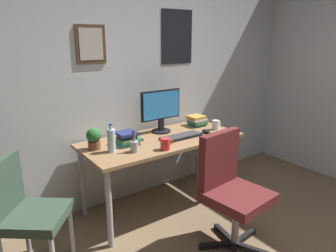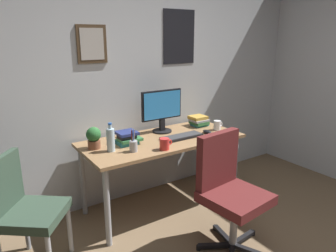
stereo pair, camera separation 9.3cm
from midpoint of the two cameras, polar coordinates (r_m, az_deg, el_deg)
The scene contains 14 objects.
wall_back at distance 3.27m, azimuth -4.70°, elevation 9.31°, with size 4.40×0.10×2.60m.
desk at distance 3.07m, azimuth -0.17°, elevation -3.67°, with size 1.55×0.71×0.72m.
office_chair at distance 2.59m, azimuth 11.89°, elevation -10.75°, with size 0.57×0.57×0.95m.
side_chair at distance 2.54m, azimuth -23.84°, elevation -13.17°, with size 0.59×0.59×0.88m.
monitor at distance 3.20m, azimuth -0.30°, elevation 3.08°, with size 0.46×0.20×0.43m.
keyboard at distance 3.07m, azimuth 3.38°, elevation -1.93°, with size 0.43×0.15×0.03m.
computer_mouse at distance 3.23m, azimuth 7.94°, elevation -1.04°, with size 0.06×0.11×0.04m.
water_bottle at distance 2.72m, azimuth -9.41°, elevation -2.43°, with size 0.07×0.07×0.25m.
coffee_mug_near at distance 2.74m, azimuth 0.36°, elevation -3.28°, with size 0.12×0.09×0.10m.
coffee_mug_far at distance 3.36m, azimuth 9.73°, elevation 0.14°, with size 0.11×0.08×0.10m.
potted_plant at distance 2.81m, azimuth -12.43°, elevation -1.99°, with size 0.13×0.13×0.20m.
pen_cup at distance 2.70m, azimuth -5.32°, elevation -3.55°, with size 0.07×0.07×0.20m.
book_stack_left at distance 2.89m, azimuth -6.47°, elevation -2.21°, with size 0.22×0.18×0.12m.
book_stack_right at distance 3.48m, azimuth 6.37°, elevation 0.95°, with size 0.19×0.18×0.11m.
Camera 2 is at (-1.54, -0.72, 1.68)m, focal length 33.56 mm.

